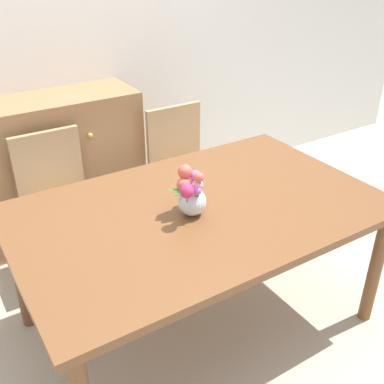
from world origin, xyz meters
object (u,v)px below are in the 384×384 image
dresser (41,171)px  chair_left (58,195)px  chair_right (182,162)px  flower_vase (191,192)px  dining_table (199,219)px

dresser → chair_left: bearing=-91.8°
chair_right → dresser: 0.98m
chair_left → flower_vase: flower_vase is taller
dining_table → dresser: size_ratio=1.29×
dining_table → chair_right: bearing=63.7°
chair_right → flower_vase: size_ratio=3.64×
dining_table → chair_left: chair_left is taller
chair_right → chair_left: bearing=0.0°
chair_left → chair_right: 0.90m
dresser → flower_vase: bearing=-74.9°
flower_vase → chair_left: bearing=112.0°
chair_left → dining_table: bearing=116.3°
dresser → flower_vase: size_ratio=5.69×
chair_left → flower_vase: 1.08m
chair_left → dresser: size_ratio=0.64×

